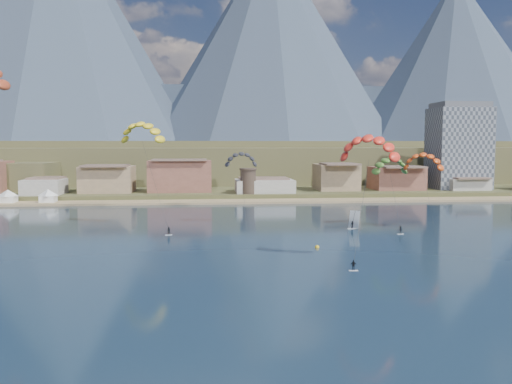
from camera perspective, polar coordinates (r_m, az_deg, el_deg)
ground at (r=68.68m, az=2.53°, el=-10.76°), size 2400.00×2400.00×0.00m
beach at (r=172.66m, az=-2.29°, el=-1.02°), size 2200.00×12.00×0.90m
land at (r=625.76m, az=-4.51°, el=3.42°), size 2200.00×900.00×4.00m
foothills at (r=299.70m, az=0.70°, el=3.29°), size 940.00×210.00×18.00m
mountain_ridge at (r=898.75m, az=-5.80°, el=13.54°), size 2060.00×480.00×400.00m
town at (r=190.25m, az=-14.68°, el=1.73°), size 400.00×24.00×12.00m
apartment_tower at (r=215.10m, az=20.67°, el=4.56°), size 20.00×16.00×32.00m
watchtower at (r=180.40m, az=-0.84°, el=1.20°), size 5.82×5.82×8.60m
kitesurfer_yellow at (r=125.75m, az=-11.97°, el=6.50°), size 13.32×18.85×26.69m
kitesurfer_orange at (r=88.37m, az=11.90°, el=4.98°), size 10.76×12.37×21.54m
kitesurfer_green at (r=126.68m, az=14.05°, el=2.96°), size 9.75×15.35×18.37m
distant_kite_dark at (r=125.31m, az=-1.59°, el=3.73°), size 7.92×5.64×18.40m
distant_kite_orange at (r=124.99m, az=17.31°, el=3.38°), size 9.52×8.10×18.51m
windsurfer at (r=121.08m, az=10.26°, el=-3.26°), size 2.34×2.57×4.03m
buoy at (r=98.41m, az=6.49°, el=-5.83°), size 0.76×0.76×0.76m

